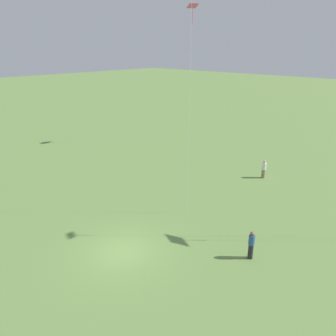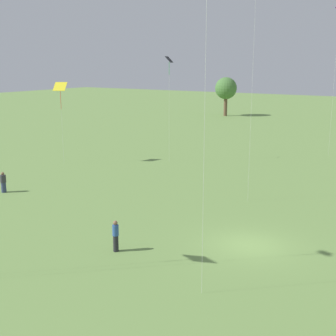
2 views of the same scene
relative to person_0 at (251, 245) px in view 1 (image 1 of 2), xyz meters
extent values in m
plane|color=#6B8E47|center=(5.74, 4.55, -0.87)|extent=(240.00, 240.00, 0.00)
cylinder|color=#232328|center=(0.00, 0.00, -0.42)|extent=(0.30, 0.30, 0.89)
cylinder|color=#2D5193|center=(0.00, 0.00, 0.31)|extent=(0.36, 0.36, 0.58)
sphere|color=brown|center=(0.00, 0.00, 0.72)|extent=(0.24, 0.24, 0.24)
cylinder|color=#847056|center=(5.30, -11.47, -0.47)|extent=(0.42, 0.42, 0.79)
cylinder|color=white|center=(5.30, -11.47, 0.25)|extent=(0.50, 0.50, 0.64)
sphere|color=tan|center=(5.30, -11.47, 0.69)|extent=(0.24, 0.24, 0.24)
cube|color=#E54C99|center=(17.36, -15.57, 14.39)|extent=(1.39, 1.42, 0.42)
cylinder|color=red|center=(17.36, -15.57, 13.30)|extent=(0.04, 0.04, 1.53)
cylinder|color=silver|center=(17.36, -15.57, 6.76)|extent=(0.01, 0.01, 15.26)
cylinder|color=silver|center=(6.04, -1.65, 7.82)|extent=(0.01, 0.01, 17.38)
camera|label=1|loc=(-7.25, 14.48, 10.38)|focal=35.00mm
camera|label=2|loc=(14.74, -18.20, 8.96)|focal=50.00mm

